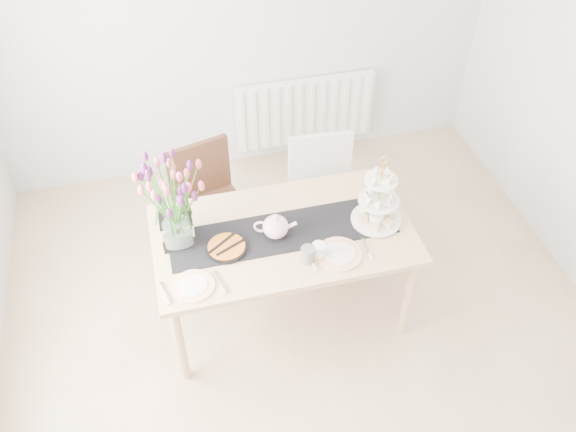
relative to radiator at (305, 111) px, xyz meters
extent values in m
plane|color=tan|center=(-0.50, -2.19, -0.45)|extent=(4.50, 4.50, 0.00)
plane|color=#BBBDC0|center=(-0.50, 0.06, 0.85)|extent=(4.00, 0.00, 4.00)
cube|color=white|center=(0.00, 0.00, 0.00)|extent=(1.20, 0.08, 0.60)
cube|color=tan|center=(-0.60, -1.66, 0.28)|extent=(1.60, 0.90, 0.04)
cylinder|color=tan|center=(-1.33, -2.04, -0.09)|extent=(0.06, 0.06, 0.71)
cylinder|color=tan|center=(0.13, -2.04, -0.09)|extent=(0.06, 0.06, 0.71)
cylinder|color=tan|center=(-1.33, -1.28, -0.09)|extent=(0.06, 0.06, 0.71)
cylinder|color=tan|center=(0.13, -1.28, -0.09)|extent=(0.06, 0.06, 0.71)
cube|color=#331D12|center=(-0.96, -1.08, 0.02)|extent=(0.56, 0.56, 0.04)
cube|color=#331D12|center=(-1.01, -0.88, 0.26)|extent=(0.45, 0.16, 0.44)
cylinder|color=#331D12|center=(-1.08, -1.30, -0.22)|extent=(0.04, 0.04, 0.45)
cylinder|color=#331D12|center=(-0.74, -1.20, -0.22)|extent=(0.04, 0.04, 0.45)
cylinder|color=#331D12|center=(-1.18, -0.95, -0.22)|extent=(0.04, 0.04, 0.45)
cylinder|color=#331D12|center=(-0.83, -0.86, -0.22)|extent=(0.04, 0.04, 0.45)
cube|color=silver|center=(-0.18, -1.19, 0.02)|extent=(0.49, 0.49, 0.04)
cube|color=silver|center=(-0.16, -0.98, 0.26)|extent=(0.46, 0.07, 0.44)
cylinder|color=silver|center=(-0.37, -1.36, -0.23)|extent=(0.04, 0.04, 0.45)
cylinder|color=silver|center=(-0.01, -1.38, -0.23)|extent=(0.04, 0.04, 0.45)
cylinder|color=silver|center=(-0.34, -1.00, -0.23)|extent=(0.04, 0.04, 0.45)
cylinder|color=silver|center=(0.02, -1.02, -0.23)|extent=(0.04, 0.04, 0.45)
cube|color=black|center=(-0.60, -1.66, 0.30)|extent=(1.40, 0.35, 0.01)
cube|color=silver|center=(-1.23, -1.57, 0.40)|extent=(0.19, 0.19, 0.19)
cylinder|color=gold|center=(-0.01, -1.70, 0.53)|extent=(0.01, 0.01, 0.46)
cylinder|color=white|center=(-0.01, -1.70, 0.32)|extent=(0.32, 0.32, 0.01)
cylinder|color=white|center=(-0.01, -1.70, 0.48)|extent=(0.25, 0.25, 0.01)
cylinder|color=white|center=(-0.01, -1.70, 0.64)|extent=(0.20, 0.20, 0.01)
cylinder|color=white|center=(-0.02, -1.73, 0.34)|extent=(0.10, 0.10, 0.09)
cylinder|color=black|center=(-0.96, -1.72, 0.31)|extent=(0.25, 0.25, 0.02)
cylinder|color=orange|center=(-0.96, -1.72, 0.33)|extent=(0.22, 0.22, 0.01)
cylinder|color=slate|center=(-0.51, -1.92, 0.35)|extent=(0.10, 0.10, 0.10)
cylinder|color=white|center=(-0.44, -1.90, 0.35)|extent=(0.10, 0.10, 0.10)
cylinder|color=white|center=(-1.19, -1.95, 0.31)|extent=(0.30, 0.30, 0.01)
cylinder|color=silver|center=(-0.32, -1.92, 0.31)|extent=(0.29, 0.29, 0.01)
camera|label=1|loc=(-1.21, -4.22, 2.98)|focal=38.00mm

